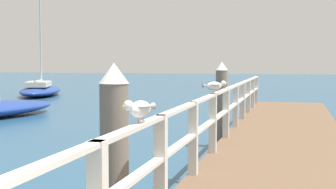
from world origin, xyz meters
TOP-DOWN VIEW (x-y plane):
  - pier_deck at (0.00, 9.03)m, footprint 2.45×18.06m
  - pier_railing at (-1.14, 9.03)m, footprint 0.12×16.58m
  - dock_piling_near at (-1.52, 3.77)m, footprint 0.29×0.29m
  - dock_piling_far at (-1.52, 11.02)m, footprint 0.29×0.29m
  - seagull_foreground at (-1.15, 3.40)m, footprint 0.23×0.47m
  - seagull_background at (-1.14, 7.51)m, footprint 0.41×0.32m
  - boat_2 at (-14.59, 25.65)m, footprint 4.14×6.60m

SIDE VIEW (x-z plane):
  - pier_deck at x=0.00m, z-range 0.00..0.54m
  - boat_2 at x=-14.59m, z-range -3.55..4.29m
  - dock_piling_near at x=-1.52m, z-range 0.01..2.07m
  - dock_piling_far at x=-1.52m, z-range 0.01..2.07m
  - pier_railing at x=-1.14m, z-range 0.66..1.65m
  - seagull_foreground at x=-1.15m, z-range 1.55..1.77m
  - seagull_background at x=-1.14m, z-range 1.55..1.77m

